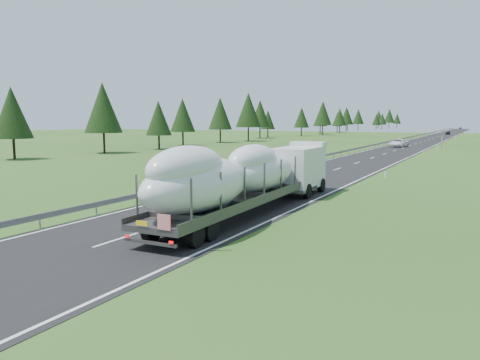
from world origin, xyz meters
The scene contains 10 objects.
ground centered at (0.00, 0.00, 0.00)m, with size 400.00×400.00×0.00m, color #2B4E1A.
road_surface centered at (0.00, 100.00, 0.01)m, with size 10.00×400.00×0.02m, color black.
guardrail centered at (-5.30, 99.94, 0.60)m, with size 0.10×400.00×0.76m.
marker_posts centered at (6.50, 155.00, 0.54)m, with size 0.13×350.08×1.00m.
highway_sign centered at (7.20, 80.00, 1.81)m, with size 0.08×0.90×2.60m.
tree_line_left centered at (-43.97, 138.53, 7.07)m, with size 15.28×342.22×12.64m.
boat_truck centered at (2.60, 8.21, 2.40)m, with size 3.42×21.14×4.44m.
distant_van centered at (-1.39, 84.86, 0.83)m, with size 2.76×5.99×1.66m, color white.
distant_car_dark centered at (0.97, 177.82, 0.67)m, with size 1.59×3.96×1.35m, color black.
distant_car_blue centered at (-0.77, 290.87, 0.66)m, with size 1.39×3.98×1.31m, color #191C46.
Camera 1 is at (15.24, -16.18, 5.64)m, focal length 35.00 mm.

